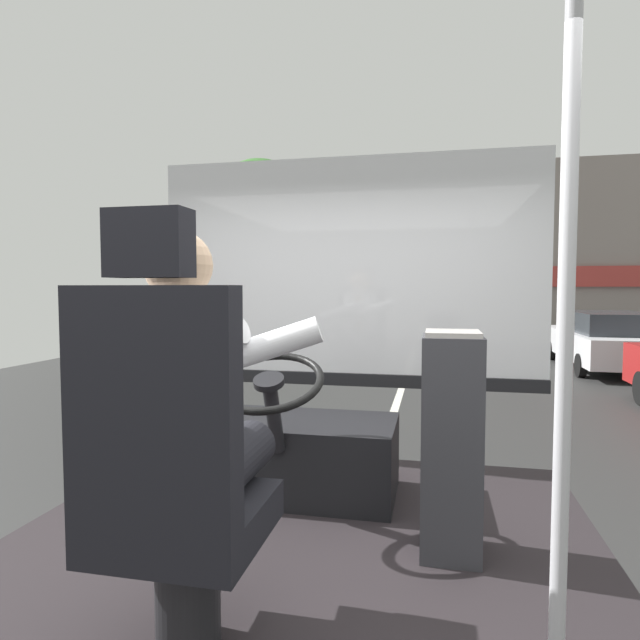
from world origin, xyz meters
name	(u,v)px	position (x,y,z in m)	size (l,w,h in m)	color
ground	(404,381)	(0.00, 8.80, -0.02)	(18.00, 44.00, 0.06)	#2D2D2D
driver_seat	(172,477)	(-0.18, -0.41, 1.27)	(0.48, 0.48, 1.31)	black
bus_driver	(188,402)	(-0.18, -0.30, 1.46)	(0.77, 0.54, 0.82)	black
steering_console	(292,453)	(-0.18, 0.92, 0.93)	(1.10, 0.95, 0.79)	black
handrail_pole	(566,319)	(0.90, -0.28, 1.73)	(0.04, 0.04, 2.05)	#B7B7BC
fare_box	(451,444)	(0.63, 0.43, 1.17)	(0.24, 0.27, 0.93)	#333338
windshield_panel	(346,297)	(0.00, 1.62, 1.76)	(2.50, 0.08, 1.48)	silver
street_tree	(260,220)	(-3.75, 11.02, 3.54)	(2.93, 2.93, 5.02)	#4C3828
shop_building	(625,258)	(6.68, 17.44, 2.81)	(9.40, 5.00, 5.63)	gray
parked_car_white	(606,340)	(4.34, 11.10, 0.66)	(1.83, 4.39, 1.29)	silver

